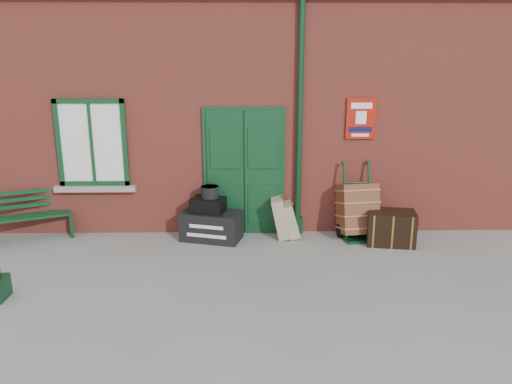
{
  "coord_description": "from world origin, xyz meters",
  "views": [
    {
      "loc": [
        -0.27,
        -7.03,
        3.12
      ],
      "look_at": [
        -0.11,
        0.6,
        1.0
      ],
      "focal_mm": 35.0,
      "sensor_mm": 36.0,
      "label": 1
    }
  ],
  "objects_px": {
    "houdini_trunk": "(212,226)",
    "porter_trolley": "(357,210)",
    "bench": "(27,215)",
    "dark_trunk": "(391,228)"
  },
  "relations": [
    {
      "from": "bench",
      "to": "porter_trolley",
      "type": "xyz_separation_m",
      "value": [
        5.72,
        -0.05,
        0.06
      ]
    },
    {
      "from": "houdini_trunk",
      "to": "dark_trunk",
      "type": "distance_m",
      "value": 3.06
    },
    {
      "from": "bench",
      "to": "dark_trunk",
      "type": "distance_m",
      "value": 6.24
    },
    {
      "from": "houdini_trunk",
      "to": "porter_trolley",
      "type": "xyz_separation_m",
      "value": [
        2.53,
        0.05,
        0.25
      ]
    },
    {
      "from": "houdini_trunk",
      "to": "porter_trolley",
      "type": "distance_m",
      "value": 2.55
    },
    {
      "from": "porter_trolley",
      "to": "dark_trunk",
      "type": "relative_size",
      "value": 1.65
    },
    {
      "from": "bench",
      "to": "porter_trolley",
      "type": "relative_size",
      "value": 1.13
    },
    {
      "from": "porter_trolley",
      "to": "dark_trunk",
      "type": "bearing_deg",
      "value": -39.49
    },
    {
      "from": "bench",
      "to": "dark_trunk",
      "type": "xyz_separation_m",
      "value": [
        6.23,
        -0.36,
        -0.16
      ]
    },
    {
      "from": "houdini_trunk",
      "to": "porter_trolley",
      "type": "height_order",
      "value": "porter_trolley"
    }
  ]
}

